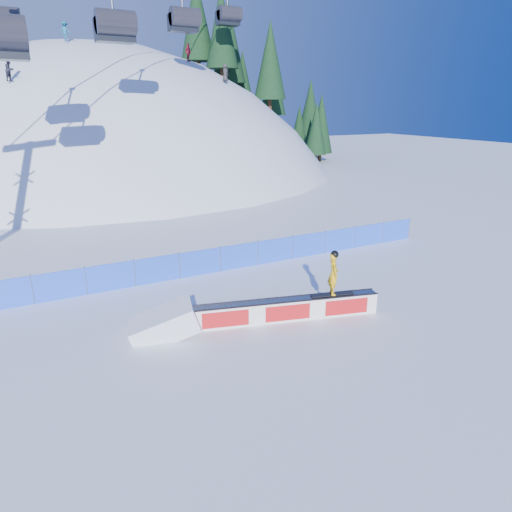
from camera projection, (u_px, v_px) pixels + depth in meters
ground at (288, 302)px, 18.23m from camera, size 160.00×160.00×0.00m
snow_hill at (117, 310)px, 59.25m from camera, size 64.00×64.00×64.00m
treeline at (278, 89)px, 59.96m from camera, size 20.13×13.37×19.66m
safety_fence at (239, 256)px, 21.82m from camera, size 22.05×0.05×1.30m
rail_box at (286, 310)px, 16.60m from camera, size 6.89×2.22×0.84m
snow_ramp at (165, 333)px, 15.79m from camera, size 2.70×2.05×1.50m
snowboarder at (334, 273)px, 16.57m from camera, size 1.66×0.70×1.71m
distant_skiers at (118, 54)px, 41.15m from camera, size 19.75×8.58×5.51m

